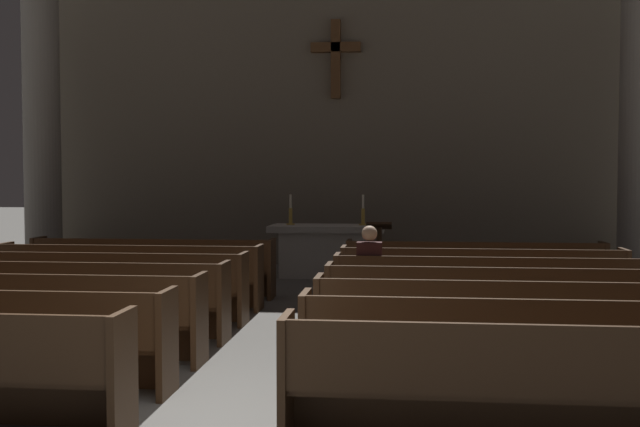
{
  "coord_description": "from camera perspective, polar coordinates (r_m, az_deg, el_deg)",
  "views": [
    {
      "loc": [
        1.45,
        -5.5,
        1.95
      ],
      "look_at": [
        0.0,
        8.0,
        1.29
      ],
      "focal_mm": 43.24,
      "sensor_mm": 36.0,
      "label": 1
    }
  ],
  "objects": [
    {
      "name": "pew_left_row_5",
      "position": [
        10.7,
        -15.96,
        -5.22
      ],
      "size": [
        3.93,
        0.5,
        0.95
      ],
      "color": "#422B19",
      "rests_on": "ground"
    },
    {
      "name": "pew_left_row_6",
      "position": [
        11.71,
        -13.95,
        -4.51
      ],
      "size": [
        3.93,
        0.5,
        0.95
      ],
      "color": "#422B19",
      "rests_on": "ground"
    },
    {
      "name": "pew_right_row_4",
      "position": [
        8.92,
        13.23,
        -6.79
      ],
      "size": [
        3.93,
        0.5,
        0.95
      ],
      "color": "#422B19",
      "rests_on": "ground"
    },
    {
      "name": "lectern",
      "position": [
        13.56,
        4.4,
        -3.14
      ],
      "size": [
        0.44,
        0.36,
        1.15
      ],
      "color": "#422B19",
      "rests_on": "ground"
    },
    {
      "name": "altar",
      "position": [
        14.83,
        0.49,
        -2.69
      ],
      "size": [
        2.2,
        0.9,
        1.01
      ],
      "color": "#BCB7AD",
      "rests_on": "ground"
    },
    {
      "name": "candlestick_left",
      "position": [
        14.86,
        -2.19,
        -0.13
      ],
      "size": [
        0.16,
        0.16,
        0.58
      ],
      "color": "#B79338",
      "rests_on": "altar"
    },
    {
      "name": "column_left_third",
      "position": [
        16.78,
        -19.93,
        8.44
      ],
      "size": [
        1.1,
        1.1,
        7.47
      ],
      "color": "gray",
      "rests_on": "ground"
    },
    {
      "name": "pew_right_row_3",
      "position": [
        7.85,
        14.22,
        -8.1
      ],
      "size": [
        3.93,
        0.5,
        0.95
      ],
      "color": "#422B19",
      "rests_on": "ground"
    },
    {
      "name": "pew_left_row_7",
      "position": [
        12.73,
        -12.26,
        -3.91
      ],
      "size": [
        3.93,
        0.5,
        0.95
      ],
      "color": "#422B19",
      "rests_on": "ground"
    },
    {
      "name": "pew_right_row_7",
      "position": [
        12.13,
        11.33,
        -4.23
      ],
      "size": [
        3.93,
        0.5,
        0.95
      ],
      "color": "#422B19",
      "rests_on": "ground"
    },
    {
      "name": "column_right_third",
      "position": [
        15.73,
        22.62,
        8.78
      ],
      "size": [
        1.1,
        1.1,
        7.47
      ],
      "color": "gray",
      "rests_on": "ground"
    },
    {
      "name": "candlestick_right",
      "position": [
        14.72,
        3.21,
        -0.16
      ],
      "size": [
        0.16,
        0.16,
        0.58
      ],
      "color": "#B79338",
      "rests_on": "altar"
    },
    {
      "name": "pew_right_row_1",
      "position": [
        5.76,
        17.33,
        -12.16
      ],
      "size": [
        3.93,
        0.5,
        0.95
      ],
      "color": "#422B19",
      "rests_on": "ground"
    },
    {
      "name": "pew_left_row_3",
      "position": [
        8.75,
        -21.38,
        -7.1
      ],
      "size": [
        3.93,
        0.5,
        0.95
      ],
      "color": "#422B19",
      "rests_on": "ground"
    },
    {
      "name": "pew_right_row_5",
      "position": [
        9.98,
        12.46,
        -5.75
      ],
      "size": [
        3.93,
        0.5,
        0.95
      ],
      "color": "#422B19",
      "rests_on": "ground"
    },
    {
      "name": "apse_with_cross",
      "position": [
        17.1,
        1.24,
        9.89
      ],
      "size": [
        12.88,
        0.45,
        8.12
      ],
      "color": "#706656",
      "rests_on": "ground"
    },
    {
      "name": "pew_left_row_4",
      "position": [
        9.71,
        -18.39,
        -6.07
      ],
      "size": [
        3.93,
        0.5,
        0.95
      ],
      "color": "#422B19",
      "rests_on": "ground"
    },
    {
      "name": "pew_right_row_6",
      "position": [
        11.06,
        11.84,
        -4.92
      ],
      "size": [
        3.93,
        0.5,
        0.95
      ],
      "color": "#422B19",
      "rests_on": "ground"
    },
    {
      "name": "pew_right_row_2",
      "position": [
        6.8,
        15.53,
        -9.82
      ],
      "size": [
        3.93,
        0.5,
        0.95
      ],
      "color": "#422B19",
      "rests_on": "ground"
    },
    {
      "name": "lone_worshipper",
      "position": [
        9.94,
        3.69,
        -4.48
      ],
      "size": [
        0.32,
        0.43,
        1.32
      ],
      "color": "#26262B",
      "rests_on": "ground"
    }
  ]
}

